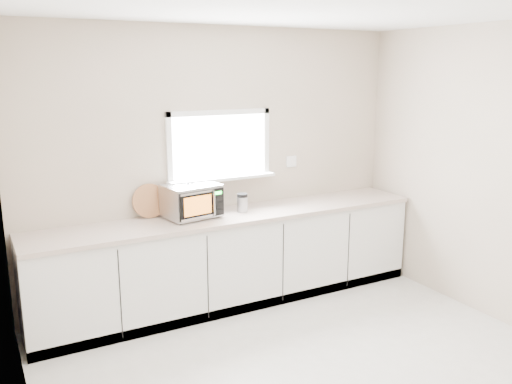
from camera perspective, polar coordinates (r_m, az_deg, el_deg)
back_wall at (r=5.43m, az=-3.92°, el=2.98°), size 4.00×0.17×2.70m
cabinets at (r=5.41m, az=-2.46°, el=-7.18°), size 3.92×0.60×0.88m
countertop at (r=5.26m, az=-2.46°, el=-2.50°), size 3.92×0.64×0.04m
microwave at (r=5.11m, az=-6.78°, el=-0.88°), size 0.54×0.45×0.32m
knife_block at (r=5.18m, az=-7.06°, el=-1.01°), size 0.13×0.23×0.33m
cutting_board at (r=5.18m, az=-11.16°, el=-0.92°), size 0.32×0.08×0.32m
coffee_grinder at (r=5.30m, az=-1.45°, el=-1.12°), size 0.13×0.13×0.19m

